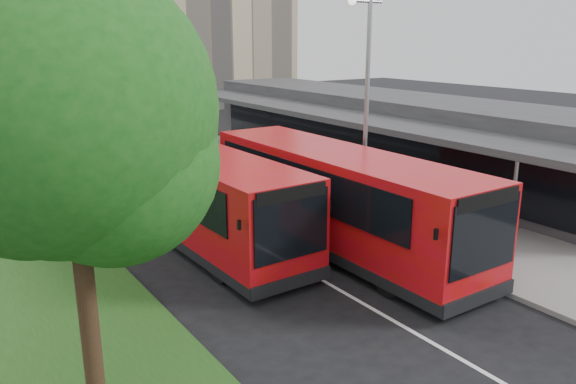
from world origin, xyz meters
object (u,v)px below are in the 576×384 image
Objects in this scene: lamp_post_far at (154,71)px; litter_bin at (273,171)px; car_near at (63,113)px; bollard at (207,143)px; bus_main at (338,199)px; bus_second at (199,195)px; car_far at (11,108)px; lamp_post_near at (365,99)px; tree_near at (67,129)px.

litter_bin is at bearing -86.47° from lamp_post_far.
bollard is at bearing -97.43° from car_near.
bus_main is 17.05m from bollard.
car_far is (0.05, 39.83, -1.07)m from bus_second.
litter_bin is (6.33, 5.22, -1.03)m from bus_second.
bus_main is 36.25m from car_near.
car_near is at bearing 90.94° from bus_main.
car_far is at bearing 88.92° from bus_second.
lamp_post_far is 0.72× the size of bus_second.
lamp_post_far is 15.82m from car_near.
car_near is (-0.50, 36.23, -1.10)m from bus_main.
bus_main reaches higher than bollard.
bollard is (0.50, 8.25, 0.06)m from litter_bin.
bus_second is (-5.55, 2.03, -3.12)m from lamp_post_near.
litter_bin is 35.18m from car_far.
lamp_post_near is at bearing 23.97° from tree_near.
lamp_post_far is at bearing 90.00° from lamp_post_near.
tree_near is 2.47× the size of car_near.
lamp_post_near is 42.43m from car_far.
lamp_post_far reaches higher than bus_second.
bus_second is 33.17m from car_near.
bus_main is (-2.06, -1.18, -3.05)m from lamp_post_near.
lamp_post_far is at bearing -86.02° from car_far.
litter_bin is (2.85, 8.43, -1.10)m from bus_main.
car_far is at bearing 97.49° from lamp_post_near.
bus_second reaches higher than bollard.
bollard is at bearing -74.02° from lamp_post_far.
bus_second is at bearing -100.20° from car_far.
lamp_post_far is 6.21m from bollard.
lamp_post_near reaches higher than bus_main.
lamp_post_near is at bearing -94.75° from bollard.
lamp_post_far is 13.43m from litter_bin.
lamp_post_near is 3.87m from bus_main.
lamp_post_far reaches higher than litter_bin.
bus_second is (-5.55, -17.97, -3.12)m from lamp_post_far.
bus_main is 8.97m from litter_bin.
bus_second is 11.60× the size of bollard.
lamp_post_far is 2.49× the size of car_far.
bus_main is at bearing -95.57° from car_far.
litter_bin is at bearing 71.49° from bus_main.
car_near reaches higher than car_far.
lamp_post_near is at bearing -96.19° from litter_bin.
bus_main is at bearing -95.56° from lamp_post_far.
lamp_post_near reaches higher than bus_second.
lamp_post_near is at bearing -92.65° from car_far.
tree_near is 1.02× the size of lamp_post_near.
litter_bin is 0.25× the size of car_near.
bus_main is 13.85× the size of litter_bin.
car_far is at bearing 104.44° from bollard.
lamp_post_near is 8.40× the size of bollard.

